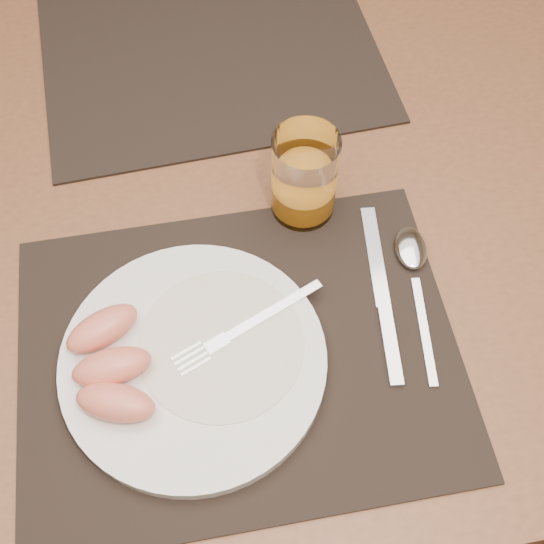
{
  "coord_description": "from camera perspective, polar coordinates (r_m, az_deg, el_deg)",
  "views": [
    {
      "loc": [
        -0.05,
        -0.51,
        1.4
      ],
      "look_at": [
        0.02,
        -0.14,
        0.77
      ],
      "focal_mm": 45.0,
      "sensor_mm": 36.0,
      "label": 1
    }
  ],
  "objects": [
    {
      "name": "fork",
      "position": [
        0.7,
        -2.93,
        -5.03
      ],
      "size": [
        0.17,
        0.08,
        0.0
      ],
      "color": "silver",
      "rests_on": "plate"
    },
    {
      "name": "grapefruit_wedges",
      "position": [
        0.69,
        -13.42,
        -7.59
      ],
      "size": [
        0.09,
        0.14,
        0.03
      ],
      "color": "#E97D5F",
      "rests_on": "plate"
    },
    {
      "name": "plate_dressing",
      "position": [
        0.7,
        -4.3,
        -5.99
      ],
      "size": [
        0.17,
        0.17,
        0.0
      ],
      "color": "white",
      "rests_on": "plate"
    },
    {
      "name": "plate",
      "position": [
        0.7,
        -6.58,
        -7.4
      ],
      "size": [
        0.27,
        0.27,
        0.02
      ],
      "primitive_type": "cylinder",
      "color": "white",
      "rests_on": "placemat_near"
    },
    {
      "name": "spoon",
      "position": [
        0.77,
        11.69,
        1.02
      ],
      "size": [
        0.05,
        0.19,
        0.01
      ],
      "color": "silver",
      "rests_on": "placemat_near"
    },
    {
      "name": "table",
      "position": [
        0.89,
        -2.91,
        4.11
      ],
      "size": [
        1.4,
        0.9,
        0.75
      ],
      "color": "brown",
      "rests_on": "ground"
    },
    {
      "name": "placemat_near",
      "position": [
        0.71,
        -2.78,
        -6.77
      ],
      "size": [
        0.45,
        0.35,
        0.0
      ],
      "primitive_type": "cube",
      "rotation": [
        0.0,
        0.0,
        -0.01
      ],
      "color": "black",
      "rests_on": "table"
    },
    {
      "name": "juice_glass",
      "position": [
        0.76,
        2.71,
        7.75
      ],
      "size": [
        0.07,
        0.07,
        0.11
      ],
      "color": "white",
      "rests_on": "placemat_near"
    },
    {
      "name": "ground",
      "position": [
        1.49,
        -1.77,
        -10.6
      ],
      "size": [
        5.0,
        5.0,
        0.0
      ],
      "primitive_type": "plane",
      "color": "brown",
      "rests_on": "ground"
    },
    {
      "name": "knife",
      "position": [
        0.74,
        9.33,
        -2.84
      ],
      "size": [
        0.04,
        0.22,
        0.01
      ],
      "color": "silver",
      "rests_on": "placemat_near"
    },
    {
      "name": "placemat_far",
      "position": [
        0.98,
        -5.08,
        17.54
      ],
      "size": [
        0.46,
        0.37,
        0.0
      ],
      "primitive_type": "cube",
      "rotation": [
        0.0,
        0.0,
        0.04
      ],
      "color": "black",
      "rests_on": "table"
    }
  ]
}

